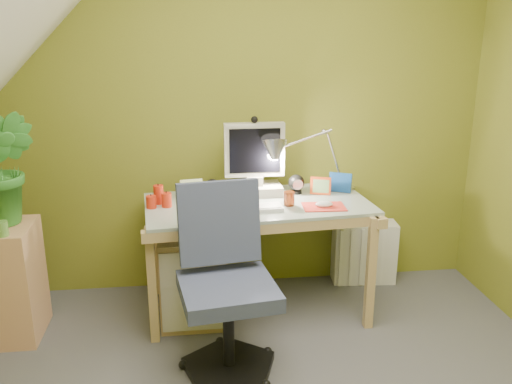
{
  "coord_description": "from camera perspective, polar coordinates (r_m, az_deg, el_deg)",
  "views": [
    {
      "loc": [
        -0.36,
        -1.95,
        1.75
      ],
      "look_at": [
        0.0,
        1.0,
        0.85
      ],
      "focal_mm": 38.0,
      "sensor_mm": 36.0,
      "label": 1
    }
  ],
  "objects": [
    {
      "name": "task_chair",
      "position": [
        2.8,
        -2.98,
        -10.03
      ],
      "size": [
        0.61,
        0.61,
        0.97
      ],
      "primitive_type": null,
      "rotation": [
        0.0,
        0.0,
        0.14
      ],
      "color": "#39415D",
      "rests_on": "floor"
    },
    {
      "name": "photo_frame_red",
      "position": [
        3.49,
        6.81,
        0.65
      ],
      "size": [
        0.13,
        0.06,
        0.11
      ],
      "primitive_type": "cube",
      "rotation": [
        0.0,
        0.0,
        -0.3
      ],
      "color": "#D54416",
      "rests_on": "desk"
    },
    {
      "name": "candle_cluster",
      "position": [
        3.29,
        -10.25,
        -0.47
      ],
      "size": [
        0.16,
        0.14,
        0.11
      ],
      "primitive_type": null,
      "rotation": [
        0.0,
        0.0,
        0.04
      ],
      "color": "red",
      "rests_on": "desk"
    },
    {
      "name": "speaker_right",
      "position": [
        3.49,
        4.27,
        0.85
      ],
      "size": [
        0.11,
        0.11,
        0.12
      ],
      "primitive_type": null,
      "rotation": [
        0.0,
        0.0,
        0.07
      ],
      "color": "black",
      "rests_on": "desk"
    },
    {
      "name": "green_cup",
      "position": [
        3.2,
        -25.18,
        -3.52
      ],
      "size": [
        0.07,
        0.07,
        0.08
      ],
      "primitive_type": "cylinder",
      "rotation": [
        0.0,
        0.0,
        -0.14
      ],
      "color": "#619A40",
      "rests_on": "side_ledge"
    },
    {
      "name": "mouse",
      "position": [
        3.25,
        7.17,
        -1.29
      ],
      "size": [
        0.12,
        0.08,
        0.04
      ],
      "primitive_type": "ellipsoid",
      "rotation": [
        0.0,
        0.0,
        0.17
      ],
      "color": "white",
      "rests_on": "mousepad"
    },
    {
      "name": "amber_tumbler",
      "position": [
        3.25,
        3.51,
        -0.7
      ],
      "size": [
        0.07,
        0.07,
        0.08
      ],
      "primitive_type": "cylinder",
      "rotation": [
        0.0,
        0.0,
        0.04
      ],
      "color": "#933915",
      "rests_on": "desk"
    },
    {
      "name": "photo_frame_blue",
      "position": [
        3.56,
        8.86,
        1.0
      ],
      "size": [
        0.14,
        0.09,
        0.13
      ],
      "primitive_type": "cube",
      "rotation": [
        0.0,
        0.0,
        -0.47
      ],
      "color": "navy",
      "rests_on": "desk"
    },
    {
      "name": "side_ledge",
      "position": [
        3.48,
        -23.97,
        -8.61
      ],
      "size": [
        0.25,
        0.39,
        0.68
      ],
      "primitive_type": "cube",
      "color": "tan",
      "rests_on": "floor"
    },
    {
      "name": "desk",
      "position": [
        3.45,
        0.18,
        -6.86
      ],
      "size": [
        1.41,
        0.8,
        0.73
      ],
      "primitive_type": null,
      "rotation": [
        0.0,
        0.0,
        0.09
      ],
      "color": "tan",
      "rests_on": "floor"
    },
    {
      "name": "wall_back",
      "position": [
        3.61,
        -1.16,
        8.1
      ],
      "size": [
        3.2,
        0.01,
        2.4
      ],
      "primitive_type": "cube",
      "color": "olive",
      "rests_on": "floor"
    },
    {
      "name": "desk_lamp",
      "position": [
        3.49,
        7.21,
        4.84
      ],
      "size": [
        0.61,
        0.36,
        0.61
      ],
      "primitive_type": null,
      "rotation": [
        0.0,
        0.0,
        0.22
      ],
      "color": "silver",
      "rests_on": "desk"
    },
    {
      "name": "keyboard",
      "position": [
        3.17,
        -0.93,
        -1.75
      ],
      "size": [
        0.42,
        0.16,
        0.02
      ],
      "primitive_type": "cube",
      "rotation": [
        0.0,
        0.0,
        0.06
      ],
      "color": "silver",
      "rests_on": "desk"
    },
    {
      "name": "photo_frame_green",
      "position": [
        3.41,
        -6.79,
        0.34
      ],
      "size": [
        0.14,
        0.04,
        0.12
      ],
      "primitive_type": "cube",
      "rotation": [
        0.0,
        0.0,
        0.17
      ],
      "color": "beige",
      "rests_on": "desk"
    },
    {
      "name": "mousepad",
      "position": [
        3.25,
        7.16,
        -1.54
      ],
      "size": [
        0.26,
        0.19,
        0.01
      ],
      "primitive_type": "cube",
      "rotation": [
        0.0,
        0.0,
        -0.05
      ],
      "color": "red",
      "rests_on": "desk"
    },
    {
      "name": "radiator",
      "position": [
        3.96,
        11.29,
        -6.22
      ],
      "size": [
        0.45,
        0.21,
        0.44
      ],
      "primitive_type": "cube",
      "rotation": [
        0.0,
        0.0,
        -0.08
      ],
      "color": "white",
      "rests_on": "floor"
    },
    {
      "name": "speaker_left",
      "position": [
        3.43,
        -4.62,
        0.44
      ],
      "size": [
        0.11,
        0.11,
        0.11
      ],
      "primitive_type": null,
      "rotation": [
        0.0,
        0.0,
        0.2
      ],
      "color": "black",
      "rests_on": "desk"
    },
    {
      "name": "potted_plant",
      "position": [
        3.31,
        -25.09,
        2.27
      ],
      "size": [
        0.36,
        0.3,
        0.65
      ],
      "primitive_type": "imported",
      "rotation": [
        0.0,
        0.0,
        -0.03
      ],
      "color": "#327F2A",
      "rests_on": "side_ledge"
    },
    {
      "name": "monitor",
      "position": [
        3.42,
        -0.18,
        4.04
      ],
      "size": [
        0.39,
        0.23,
        0.53
      ],
      "primitive_type": null,
      "rotation": [
        0.0,
        0.0,
        0.01
      ],
      "color": "#B5B2A3",
      "rests_on": "desk"
    }
  ]
}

